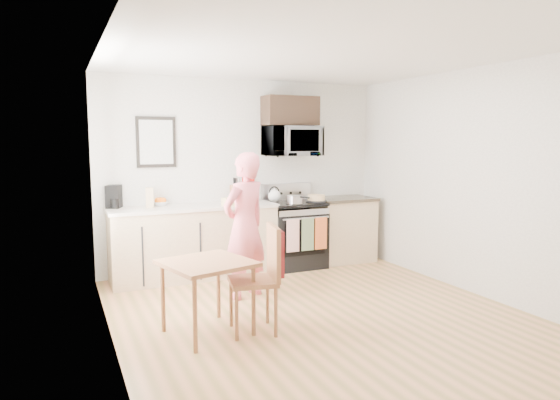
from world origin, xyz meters
name	(u,v)px	position (x,y,z in m)	size (l,w,h in m)	color
floor	(324,318)	(0.00, 0.00, 0.00)	(4.60, 4.60, 0.00)	olive
back_wall	(244,174)	(0.00, 2.30, 1.30)	(4.00, 0.04, 2.60)	beige
front_wall	(528,226)	(0.00, -2.30, 1.30)	(4.00, 0.04, 2.60)	beige
left_wall	(110,199)	(-2.00, 0.00, 1.30)	(0.04, 4.60, 2.60)	beige
right_wall	(478,182)	(2.00, 0.00, 1.30)	(0.04, 4.60, 2.60)	beige
ceiling	(327,52)	(0.00, 0.00, 2.60)	(4.00, 4.60, 0.04)	white
window	(104,164)	(-1.96, 0.80, 1.55)	(0.06, 1.40, 1.50)	silver
cabinet_left	(194,243)	(-0.80, 2.00, 0.45)	(2.10, 0.60, 0.90)	tan
countertop_left	(194,207)	(-0.80, 2.00, 0.92)	(2.14, 0.64, 0.04)	beige
cabinet_right	(342,230)	(1.43, 2.00, 0.45)	(0.84, 0.60, 0.90)	tan
countertop_right	(343,199)	(1.43, 2.00, 0.92)	(0.88, 0.64, 0.04)	black
range	(294,236)	(0.63, 1.98, 0.44)	(0.76, 0.70, 1.16)	black
microwave	(292,141)	(0.63, 2.08, 1.76)	(0.76, 0.51, 0.42)	#A8A8AC
upper_cabinet	(290,111)	(0.63, 2.12, 2.18)	(0.76, 0.35, 0.40)	black
wall_art	(156,142)	(-1.20, 2.28, 1.75)	(0.50, 0.04, 0.65)	black
wall_trivet	(248,174)	(0.05, 2.28, 1.30)	(0.20, 0.02, 0.20)	red
person	(245,226)	(-0.48, 0.97, 0.82)	(0.60, 0.39, 1.64)	#D83B51
dining_table	(207,270)	(-1.18, 0.08, 0.60)	(0.77, 0.77, 0.68)	brown
chair	(268,263)	(-0.64, -0.07, 0.64)	(0.53, 0.49, 1.00)	brown
knife_block	(236,193)	(-0.14, 2.22, 1.05)	(0.10, 0.14, 0.22)	brown
utensil_crock	(241,191)	(-0.12, 2.11, 1.09)	(0.13, 0.13, 0.39)	red
fruit_bowl	(160,202)	(-1.19, 2.18, 0.98)	(0.24, 0.24, 0.11)	white
milk_carton	(150,198)	(-1.34, 2.05, 1.06)	(0.09, 0.09, 0.25)	tan
coffee_maker	(114,197)	(-1.75, 2.19, 1.07)	(0.22, 0.26, 0.28)	black
bread_bag	(234,202)	(-0.33, 1.78, 0.99)	(0.29, 0.14, 0.11)	tan
cake	(316,198)	(0.90, 1.84, 0.97)	(0.29, 0.29, 0.10)	black
kettle	(274,195)	(0.35, 2.04, 1.02)	(0.17, 0.17, 0.22)	white
pot	(295,199)	(0.53, 1.78, 0.98)	(0.22, 0.34, 0.11)	#A8A8AC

